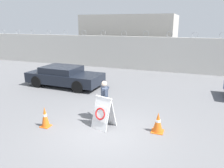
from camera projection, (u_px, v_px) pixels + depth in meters
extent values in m
plane|color=slate|center=(103.00, 132.00, 7.85)|extent=(90.00, 90.00, 0.00)
cube|color=beige|center=(156.00, 54.00, 17.54)|extent=(36.00, 0.30, 2.73)
torus|color=gray|center=(3.00, 31.00, 22.41)|extent=(0.47, 0.03, 0.47)
torus|color=gray|center=(18.00, 32.00, 21.79)|extent=(0.47, 0.03, 0.47)
torus|color=gray|center=(33.00, 32.00, 21.16)|extent=(0.47, 0.03, 0.47)
torus|color=gray|center=(49.00, 32.00, 20.54)|extent=(0.47, 0.03, 0.47)
torus|color=gray|center=(66.00, 32.00, 19.92)|extent=(0.47, 0.03, 0.47)
torus|color=gray|center=(84.00, 33.00, 19.29)|extent=(0.47, 0.03, 0.47)
torus|color=gray|center=(103.00, 33.00, 18.67)|extent=(0.47, 0.03, 0.47)
torus|color=gray|center=(124.00, 33.00, 18.05)|extent=(0.47, 0.03, 0.47)
torus|color=gray|center=(146.00, 34.00, 17.42)|extent=(0.47, 0.03, 0.47)
torus|color=gray|center=(170.00, 34.00, 16.80)|extent=(0.47, 0.03, 0.47)
torus|color=gray|center=(195.00, 35.00, 16.18)|extent=(0.47, 0.03, 0.47)
torus|color=gray|center=(223.00, 35.00, 15.55)|extent=(0.47, 0.03, 0.47)
cube|color=#B2ADA3|center=(131.00, 38.00, 23.23)|extent=(9.14, 6.19, 4.57)
cube|color=white|center=(101.00, 114.00, 8.02)|extent=(0.77, 0.55, 1.15)
cube|color=white|center=(107.00, 111.00, 8.28)|extent=(0.77, 0.55, 1.15)
cube|color=white|center=(104.00, 98.00, 7.99)|extent=(0.72, 0.26, 0.05)
cube|color=white|center=(100.00, 114.00, 7.99)|extent=(0.59, 0.32, 0.54)
torus|color=red|center=(100.00, 114.00, 7.98)|extent=(0.48, 0.30, 0.45)
cylinder|color=#514C42|center=(105.00, 112.00, 8.68)|extent=(0.15, 0.15, 0.78)
cylinder|color=#514C42|center=(104.00, 110.00, 8.84)|extent=(0.15, 0.15, 0.78)
cube|color=#384256|center=(104.00, 95.00, 8.57)|extent=(0.40, 0.46, 0.60)
sphere|color=beige|center=(104.00, 84.00, 8.45)|extent=(0.21, 0.21, 0.21)
cylinder|color=#384256|center=(105.00, 96.00, 8.33)|extent=(0.09, 0.09, 0.57)
cylinder|color=#384256|center=(106.00, 93.00, 8.83)|extent=(0.32, 0.25, 0.56)
cube|color=orange|center=(157.00, 131.00, 7.89)|extent=(0.42, 0.42, 0.03)
cone|color=orange|center=(158.00, 122.00, 7.79)|extent=(0.36, 0.36, 0.71)
cylinder|color=white|center=(158.00, 121.00, 7.78)|extent=(0.18, 0.18, 0.10)
cube|color=orange|center=(46.00, 126.00, 8.29)|extent=(0.35, 0.35, 0.03)
cone|color=orange|center=(45.00, 116.00, 8.18)|extent=(0.30, 0.30, 0.77)
cylinder|color=white|center=(45.00, 115.00, 8.17)|extent=(0.15, 0.15, 0.11)
cylinder|color=black|center=(93.00, 79.00, 13.81)|extent=(0.71, 0.22, 0.70)
cylinder|color=black|center=(78.00, 87.00, 12.20)|extent=(0.71, 0.22, 0.70)
cylinder|color=black|center=(55.00, 75.00, 14.87)|extent=(0.71, 0.22, 0.70)
cylinder|color=black|center=(37.00, 82.00, 13.25)|extent=(0.71, 0.22, 0.70)
cube|color=black|center=(65.00, 77.00, 13.48)|extent=(4.70, 2.08, 0.60)
cube|color=black|center=(61.00, 69.00, 13.43)|extent=(2.28, 1.81, 0.38)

